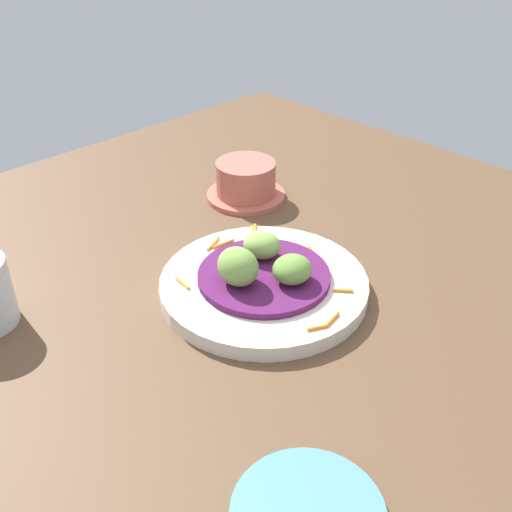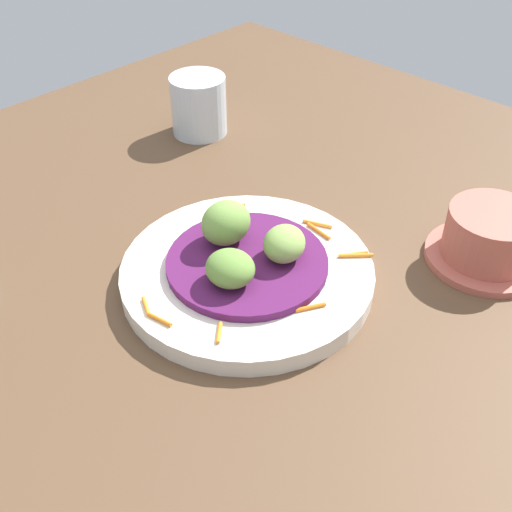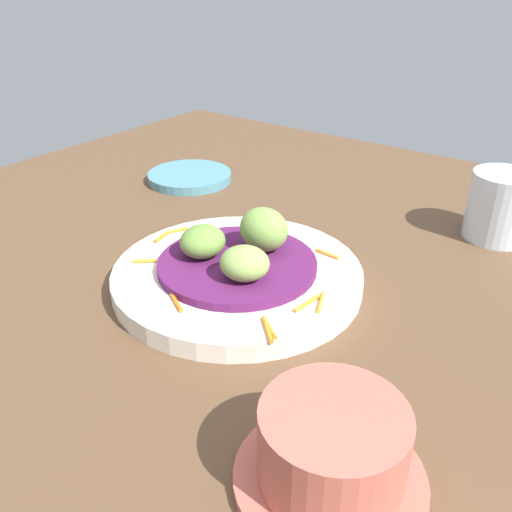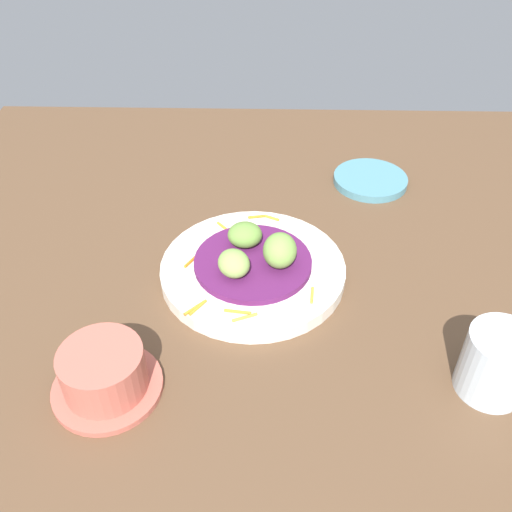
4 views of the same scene
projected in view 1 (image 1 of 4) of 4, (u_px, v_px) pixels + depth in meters
The scene contains 8 objects.
table_surface at pixel (261, 291), 76.63cm from camera, with size 110.00×110.00×2.00cm, color brown.
main_plate at pixel (264, 285), 74.38cm from camera, with size 25.63×25.63×1.97cm, color silver.
cabbage_bed at pixel (264, 276), 73.60cm from camera, with size 16.28×16.28×0.88cm, color #51194C.
carrot_garnish at pixel (263, 263), 76.43cm from camera, with size 22.66×17.70×0.40cm.
guac_scoop_left at pixel (238, 266), 70.39cm from camera, with size 5.34×4.54×4.61cm, color #759E47.
guac_scoop_center at pixel (292, 269), 71.09cm from camera, with size 4.57×4.86×3.28cm, color olive.
guac_scoop_right at pixel (262, 245), 75.54cm from camera, with size 4.14×4.78×3.39cm, color #84A851.
terracotta_bowl at pixel (246, 182), 94.61cm from camera, with size 12.47×12.47×6.06cm.
Camera 1 is at (43.73, -43.70, 46.51)cm, focal length 42.26 mm.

